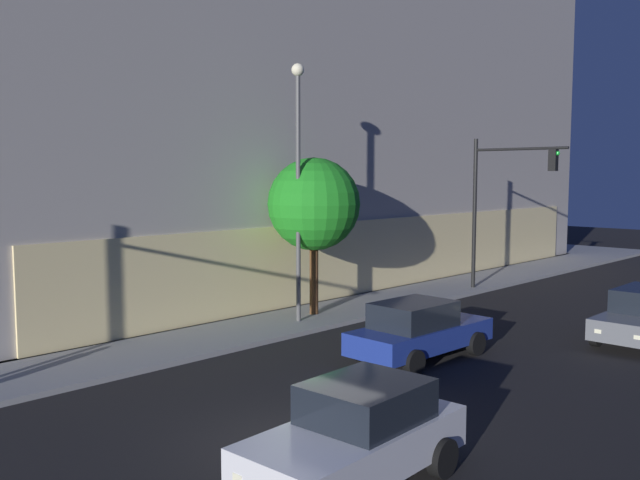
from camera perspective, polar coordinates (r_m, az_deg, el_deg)
name	(u,v)px	position (r m, az deg, el deg)	size (l,w,h in m)	color
ground_plane	(296,445)	(13.83, -2.03, -16.85)	(120.00, 120.00, 0.00)	black
modern_building	(197,91)	(41.75, -10.33, 12.25)	(37.76, 29.66, 20.68)	#4C4C51
traffic_light_far_corner	(501,190)	(30.91, 14.97, 4.05)	(0.46, 4.28, 6.74)	black
street_lamp_sidewalk	(298,164)	(23.51, -1.86, 6.43)	(0.44, 0.44, 8.90)	#515151
sidewalk_tree	(314,205)	(24.74, -0.52, 2.99)	(3.39, 3.39, 5.75)	brown
car_white	(357,435)	(11.93, 3.14, -16.05)	(4.30, 2.23, 1.75)	silver
car_blue	(419,330)	(19.72, 8.29, -7.48)	(4.75, 2.17, 1.69)	navy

